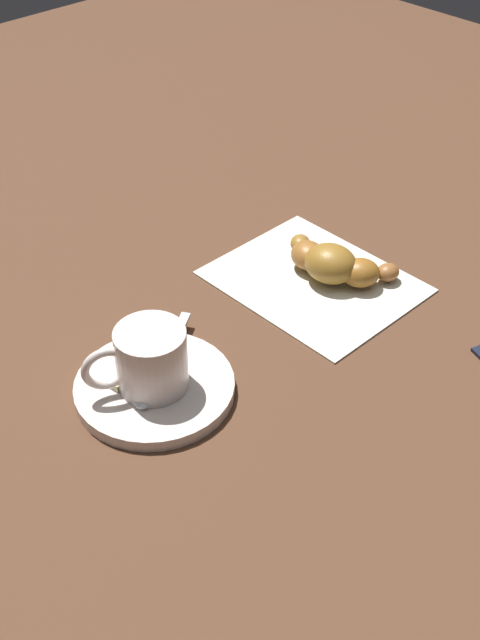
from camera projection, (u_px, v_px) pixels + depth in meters
ground_plane at (227, 335)px, 0.78m from camera, size 1.80×1.80×0.00m
saucer at (155, 388)px, 0.71m from camera, size 0.14×0.14×0.01m
espresso_cup at (149, 359)px, 0.69m from camera, size 0.09×0.06×0.06m
teaspoon at (157, 374)px, 0.71m from camera, size 0.12×0.08×0.01m
sugar_packet at (135, 367)px, 0.72m from camera, size 0.06×0.03×0.01m
napkin at (312, 280)px, 0.84m from camera, size 0.16×0.20×0.00m
croissant at (333, 263)px, 0.83m from camera, size 0.09×0.13×0.04m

